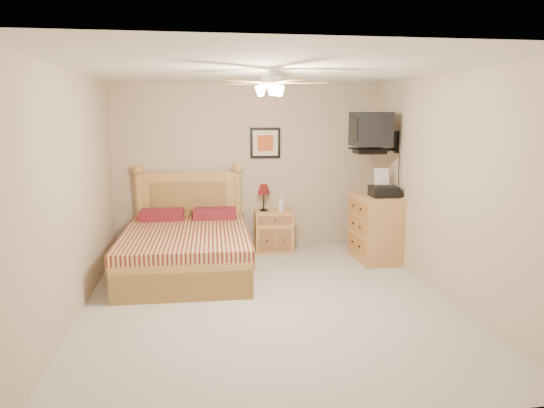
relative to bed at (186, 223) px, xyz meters
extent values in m
plane|color=#A8A498|center=(0.92, -1.12, -0.67)|extent=(4.50, 4.50, 0.00)
cube|color=white|center=(0.92, -1.12, 1.83)|extent=(4.00, 4.50, 0.04)
cube|color=tan|center=(0.92, 1.13, 0.58)|extent=(4.00, 0.04, 2.50)
cube|color=tan|center=(0.92, -3.37, 0.58)|extent=(4.00, 0.04, 2.50)
cube|color=tan|center=(-1.08, -1.12, 0.58)|extent=(0.04, 4.50, 2.50)
cube|color=tan|center=(2.92, -1.12, 0.58)|extent=(0.04, 4.50, 2.50)
cube|color=#BC7D3F|center=(1.28, 0.88, -0.36)|extent=(0.58, 0.45, 0.61)
imported|color=silver|center=(1.39, 0.84, 0.06)|extent=(0.11, 0.11, 0.23)
cube|color=black|center=(1.19, 1.11, 0.95)|extent=(0.46, 0.04, 0.46)
cube|color=#AE7B3F|center=(2.65, 0.20, -0.20)|extent=(0.59, 0.82, 0.94)
imported|color=beige|center=(2.61, 0.49, 0.28)|extent=(0.26, 0.32, 0.03)
imported|color=gray|center=(2.62, 0.51, 0.31)|extent=(0.27, 0.31, 0.02)
camera|label=1|loc=(0.21, -6.19, 1.39)|focal=32.00mm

